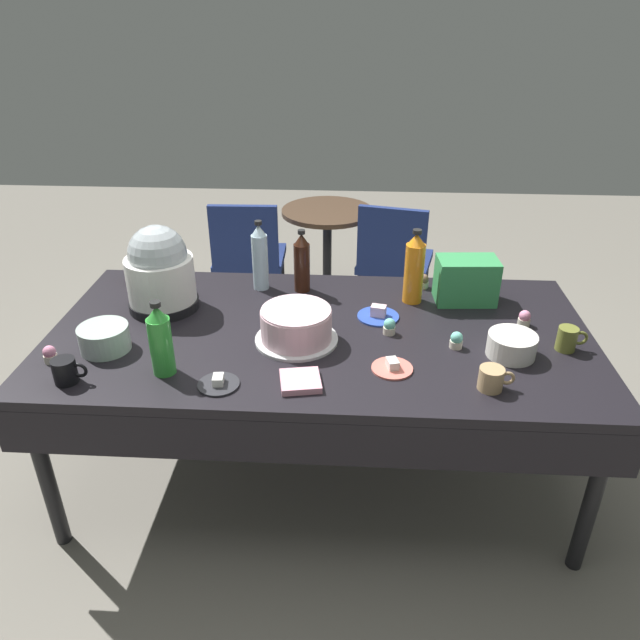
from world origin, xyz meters
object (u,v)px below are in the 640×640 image
(dessert_plate_charcoal, at_px, (219,383))
(soda_bottle_lime_soda, at_px, (161,341))
(coffee_mug_red, at_px, (134,274))
(frosted_layer_cake, at_px, (296,326))
(cupcake_mint, at_px, (524,318))
(glass_salad_bowl, at_px, (104,338))
(coffee_mug_tan, at_px, (492,379))
(soda_carton, at_px, (466,280))
(coffee_mug_olive, at_px, (568,339))
(maroon_chair_left, at_px, (248,253))
(ceramic_snack_bowl, at_px, (512,345))
(dessert_plate_cobalt, at_px, (378,315))
(cupcake_berry, at_px, (50,354))
(potluck_table, at_px, (320,344))
(soda_bottle_orange_juice, at_px, (414,269))
(cupcake_rose, at_px, (389,327))
(soda_bottle_water, at_px, (260,258))
(cupcake_vanilla, at_px, (456,340))
(dessert_plate_coral, at_px, (392,367))
(slow_cooker, at_px, (160,271))
(maroon_chair_right, at_px, (394,257))
(coffee_mug_black, at_px, (66,371))
(soda_bottle_cola, at_px, (302,263))
(round_cafe_table, at_px, (327,241))

(dessert_plate_charcoal, bearing_deg, soda_bottle_lime_soda, 161.38)
(soda_bottle_lime_soda, bearing_deg, coffee_mug_red, 115.76)
(frosted_layer_cake, bearing_deg, cupcake_mint, 11.00)
(glass_salad_bowl, relative_size, dessert_plate_charcoal, 1.30)
(coffee_mug_tan, height_order, soda_carton, soda_carton)
(coffee_mug_olive, xyz_separation_m, maroon_chair_left, (-1.51, 1.51, -0.31))
(ceramic_snack_bowl, distance_m, dessert_plate_cobalt, 0.57)
(cupcake_berry, height_order, coffee_mug_red, coffee_mug_red)
(glass_salad_bowl, relative_size, cupcake_mint, 2.85)
(potluck_table, relative_size, glass_salad_bowl, 11.44)
(soda_bottle_orange_juice, height_order, coffee_mug_tan, soda_bottle_orange_juice)
(cupcake_rose, distance_m, soda_bottle_water, 0.71)
(frosted_layer_cake, xyz_separation_m, cupcake_mint, (0.93, 0.18, -0.04))
(cupcake_vanilla, xyz_separation_m, maroon_chair_left, (-1.08, 1.52, -0.29))
(dessert_plate_coral, height_order, cupcake_berry, cupcake_berry)
(cupcake_rose, relative_size, maroon_chair_left, 0.08)
(slow_cooker, relative_size, glass_salad_bowl, 1.95)
(dessert_plate_cobalt, relative_size, maroon_chair_right, 0.21)
(soda_bottle_water, distance_m, coffee_mug_tan, 1.19)
(ceramic_snack_bowl, relative_size, cupcake_vanilla, 2.73)
(coffee_mug_olive, relative_size, maroon_chair_right, 0.14)
(cupcake_vanilla, bearing_deg, cupcake_rose, 159.94)
(dessert_plate_cobalt, bearing_deg, coffee_mug_olive, -16.97)
(soda_bottle_water, bearing_deg, soda_bottle_lime_soda, -108.87)
(soda_bottle_water, relative_size, maroon_chair_right, 0.39)
(frosted_layer_cake, height_order, dessert_plate_charcoal, frosted_layer_cake)
(cupcake_vanilla, relative_size, coffee_mug_black, 0.54)
(potluck_table, distance_m, soda_bottle_cola, 0.44)
(soda_carton, relative_size, maroon_chair_right, 0.31)
(potluck_table, xyz_separation_m, coffee_mug_red, (-0.90, 0.40, 0.11))
(dessert_plate_charcoal, distance_m, cupcake_rose, 0.73)
(soda_bottle_lime_soda, bearing_deg, frosted_layer_cake, 28.89)
(cupcake_mint, bearing_deg, cupcake_berry, -167.95)
(coffee_mug_red, bearing_deg, glass_salad_bowl, -82.07)
(glass_salad_bowl, bearing_deg, ceramic_snack_bowl, 1.80)
(soda_carton, bearing_deg, round_cafe_table, 112.98)
(slow_cooker, relative_size, soda_bottle_cola, 1.27)
(cupcake_rose, height_order, soda_bottle_lime_soda, soda_bottle_lime_soda)
(round_cafe_table, bearing_deg, dessert_plate_coral, -80.20)
(cupcake_vanilla, bearing_deg, maroon_chair_right, 95.69)
(coffee_mug_red, bearing_deg, cupcake_rose, -19.02)
(coffee_mug_tan, bearing_deg, ceramic_snack_bowl, 62.76)
(slow_cooker, height_order, soda_bottle_water, slow_cooker)
(cupcake_mint, height_order, round_cafe_table, cupcake_mint)
(frosted_layer_cake, distance_m, dessert_plate_cobalt, 0.40)
(potluck_table, distance_m, coffee_mug_tan, 0.73)
(dessert_plate_coral, relative_size, coffee_mug_tan, 1.22)
(cupcake_mint, relative_size, round_cafe_table, 0.09)
(potluck_table, height_order, dessert_plate_charcoal, dessert_plate_charcoal)
(soda_bottle_cola, bearing_deg, coffee_mug_black, -133.95)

